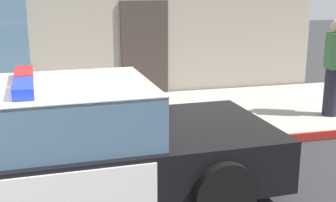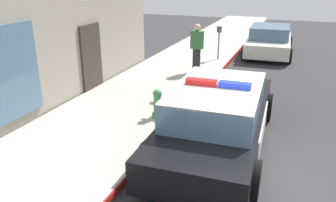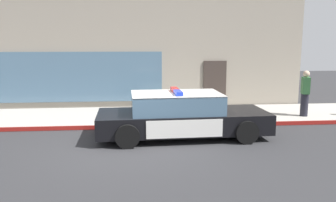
# 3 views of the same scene
# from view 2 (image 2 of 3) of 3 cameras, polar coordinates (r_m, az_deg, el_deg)

# --- Properties ---
(ground) EXTENTS (48.00, 48.00, 0.00)m
(ground) POSITION_cam_2_polar(r_m,az_deg,el_deg) (6.08, 13.69, -15.28)
(ground) COLOR #303033
(sidewalk) EXTENTS (48.00, 3.22, 0.15)m
(sidewalk) POSITION_cam_2_polar(r_m,az_deg,el_deg) (7.32, -16.95, -8.31)
(sidewalk) COLOR #B2ADA3
(sidewalk) RESTS_ON ground
(curb_red_paint) EXTENTS (28.80, 0.04, 0.14)m
(curb_red_paint) POSITION_cam_2_polar(r_m,az_deg,el_deg) (6.53, -5.32, -11.15)
(curb_red_paint) COLOR maroon
(curb_red_paint) RESTS_ON ground
(police_cruiser) EXTENTS (5.23, 2.23, 1.49)m
(police_cruiser) POSITION_cam_2_polar(r_m,az_deg,el_deg) (7.27, 8.29, -2.46)
(police_cruiser) COLOR black
(police_cruiser) RESTS_ON ground
(fire_hydrant) EXTENTS (0.34, 0.39, 0.73)m
(fire_hydrant) POSITION_cam_2_polar(r_m,az_deg,el_deg) (8.35, -1.76, -0.45)
(fire_hydrant) COLOR #4C994C
(fire_hydrant) RESTS_ON sidewalk
(car_down_street) EXTENTS (4.31, 2.16, 1.29)m
(car_down_street) POSITION_cam_2_polar(r_m,az_deg,el_deg) (16.31, 16.58, 9.67)
(car_down_street) COLOR silver
(car_down_street) RESTS_ON ground
(pedestrian_on_sidewalk) EXTENTS (0.36, 0.45, 1.71)m
(pedestrian_on_sidewalk) POSITION_cam_2_polar(r_m,az_deg,el_deg) (12.20, 4.83, 8.79)
(pedestrian_on_sidewalk) COLOR #23232D
(pedestrian_on_sidewalk) RESTS_ON sidewalk
(parking_meter) EXTENTS (0.12, 0.18, 1.34)m
(parking_meter) POSITION_cam_2_polar(r_m,az_deg,el_deg) (14.23, 8.53, 10.62)
(parking_meter) COLOR slate
(parking_meter) RESTS_ON sidewalk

